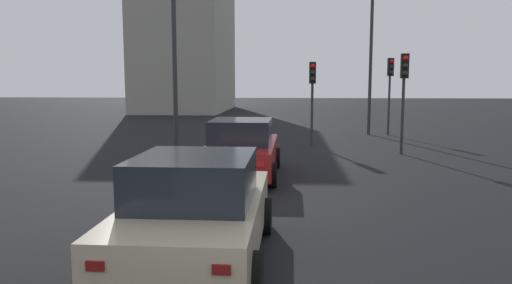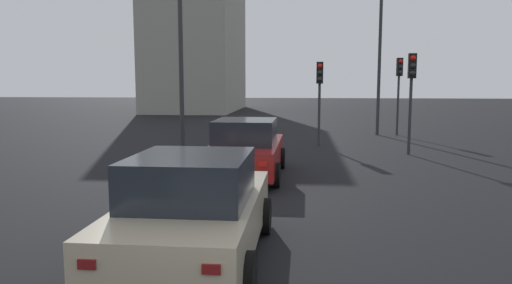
{
  "view_description": "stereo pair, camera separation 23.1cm",
  "coord_description": "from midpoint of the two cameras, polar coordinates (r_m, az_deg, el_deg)",
  "views": [
    {
      "loc": [
        -2.74,
        0.37,
        2.67
      ],
      "look_at": [
        6.09,
        0.97,
        1.57
      ],
      "focal_mm": 33.51,
      "sensor_mm": 36.0,
      "label": 1
    },
    {
      "loc": [
        -2.72,
        0.14,
        2.67
      ],
      "look_at": [
        6.09,
        0.97,
        1.57
      ],
      "focal_mm": 33.51,
      "sensor_mm": 36.0,
      "label": 2
    }
  ],
  "objects": [
    {
      "name": "traffic_light_far_left",
      "position": [
        25.13,
        16.98,
        7.12
      ],
      "size": [
        0.33,
        0.31,
        3.88
      ],
      "rotation": [
        0.0,
        0.0,
        3.28
      ],
      "color": "#2D2D30",
      "rests_on": "ground_plane"
    },
    {
      "name": "traffic_light_near_right",
      "position": [
        18.44,
        18.43,
        6.81
      ],
      "size": [
        0.32,
        0.29,
        3.72
      ],
      "rotation": [
        0.0,
        0.0,
        3.11
      ],
      "color": "#2D2D30",
      "rests_on": "ground_plane"
    },
    {
      "name": "car_beige_right_second",
      "position": [
        7.23,
        -6.5,
        -8.09
      ],
      "size": [
        4.37,
        2.11,
        1.63
      ],
      "rotation": [
        0.0,
        0.0,
        -0.01
      ],
      "color": "tan",
      "rests_on": "ground_plane"
    },
    {
      "name": "traffic_light_near_left",
      "position": [
        20.27,
        7.93,
        6.7
      ],
      "size": [
        0.32,
        0.29,
        3.52
      ],
      "rotation": [
        0.0,
        0.0,
        3.11
      ],
      "color": "#2D2D30",
      "rests_on": "ground_plane"
    },
    {
      "name": "street_lamp_kerbside",
      "position": [
        17.24,
        -8.58,
        10.88
      ],
      "size": [
        0.56,
        0.36,
        6.38
      ],
      "color": "#2D2D30",
      "rests_on": "ground_plane"
    },
    {
      "name": "building_facade_left",
      "position": [
        46.65,
        -6.85,
        12.93
      ],
      "size": [
        13.98,
        7.48,
        14.85
      ],
      "primitive_type": "cube",
      "color": "gray",
      "rests_on": "ground_plane"
    },
    {
      "name": "car_red_right_lead",
      "position": [
        13.56,
        -0.7,
        -0.87
      ],
      "size": [
        4.59,
        2.11,
        1.64
      ],
      "rotation": [
        0.0,
        0.0,
        -0.01
      ],
      "color": "maroon",
      "rests_on": "ground_plane"
    },
    {
      "name": "street_lamp_far",
      "position": [
        25.21,
        14.86,
        11.88
      ],
      "size": [
        0.56,
        0.36,
        8.38
      ],
      "color": "#2D2D30",
      "rests_on": "ground_plane"
    }
  ]
}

